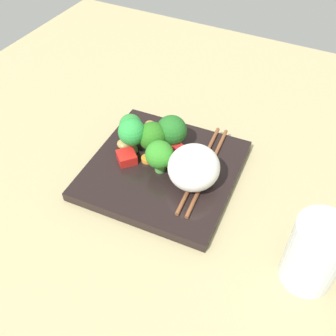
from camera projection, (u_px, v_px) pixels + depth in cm
name	position (u px, v px, depth cm)	size (l,w,h in cm)	color
ground_plane	(163.00, 177.00, 67.57)	(110.00, 110.00, 2.00)	tan
square_plate	(163.00, 170.00, 66.26)	(24.08, 24.08, 1.68)	black
rice_mound	(194.00, 168.00, 60.54)	(8.12, 8.30, 6.94)	white
broccoli_floret_0	(132.00, 132.00, 64.94)	(4.62, 4.62, 7.00)	#70A054
broccoli_floret_1	(152.00, 137.00, 65.68)	(4.94, 4.94, 6.08)	#7FB75A
broccoli_floret_2	(131.00, 126.00, 67.92)	(4.03, 4.03, 5.52)	#74B758
broccoli_floret_3	(159.00, 155.00, 62.40)	(4.62, 4.62, 6.05)	#529A3F
broccoli_floret_4	(172.00, 131.00, 66.52)	(5.30, 5.30, 6.42)	#7DBE58
carrot_slice_0	(163.00, 136.00, 70.56)	(2.01, 2.01, 0.61)	orange
carrot_slice_1	(164.00, 160.00, 66.24)	(2.58, 2.58, 0.75)	orange
carrot_slice_2	(146.00, 161.00, 66.07)	(2.04, 2.04, 0.71)	orange
carrot_slice_3	(149.00, 141.00, 69.59)	(2.27, 2.27, 0.75)	#F89D37
pepper_chunk_0	(179.00, 153.00, 66.30)	(2.48, 1.96, 2.31)	red
pepper_chunk_1	(127.00, 157.00, 65.96)	(3.11, 2.97, 1.67)	red
chicken_piece_2	(124.00, 144.00, 68.47)	(2.42, 2.21, 1.46)	tan
chicken_piece_3	(150.00, 127.00, 71.20)	(2.96, 2.34, 2.16)	#B4864B
chopstick_pair	(204.00, 168.00, 64.83)	(21.46, 3.99, 0.64)	brown
drinking_glass	(315.00, 253.00, 49.45)	(7.08, 7.08, 10.76)	silver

